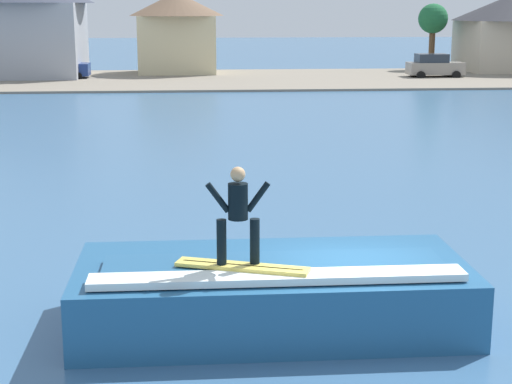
{
  "coord_description": "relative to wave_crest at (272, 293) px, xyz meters",
  "views": [
    {
      "loc": [
        -2.69,
        -12.97,
        5.42
      ],
      "look_at": [
        -1.34,
        3.7,
        1.6
      ],
      "focal_mm": 57.43,
      "sensor_mm": 36.0,
      "label": 1
    }
  ],
  "objects": [
    {
      "name": "surfboard",
      "position": [
        -0.56,
        -0.65,
        0.7
      ],
      "size": [
        2.19,
        1.09,
        0.06
      ],
      "color": "#EAD159",
      "rests_on": "wave_crest"
    },
    {
      "name": "wave_crest",
      "position": [
        0.0,
        0.0,
        0.0
      ],
      "size": [
        6.67,
        3.06,
        1.26
      ],
      "color": "#235987",
      "rests_on": "ground_plane"
    },
    {
      "name": "house_small_cottage",
      "position": [
        -2.25,
        53.0,
        3.03
      ],
      "size": [
        7.44,
        7.44,
        6.44
      ],
      "color": "beige",
      "rests_on": "ground_plane"
    },
    {
      "name": "tree_tall_bare",
      "position": [
        18.95,
        54.79,
        3.6
      ],
      "size": [
        2.45,
        2.45,
        5.57
      ],
      "color": "brown",
      "rests_on": "ground_plane"
    },
    {
      "name": "ground_plane",
      "position": [
        1.34,
        -0.27,
        -0.6
      ],
      "size": [
        260.0,
        260.0,
        0.0
      ],
      "primitive_type": "plane",
      "color": "#3B648C"
    },
    {
      "name": "car_far_shore",
      "position": [
        17.13,
        47.78,
        0.35
      ],
      "size": [
        4.14,
        2.14,
        1.86
      ],
      "color": "gray",
      "rests_on": "ground_plane"
    },
    {
      "name": "car_near_shore",
      "position": [
        -10.99,
        48.89,
        0.35
      ],
      "size": [
        4.31,
        2.26,
        1.86
      ],
      "color": "navy",
      "rests_on": "ground_plane"
    },
    {
      "name": "surfer",
      "position": [
        -0.61,
        -0.59,
        1.62
      ],
      "size": [
        1.04,
        0.32,
        1.6
      ],
      "color": "black",
      "rests_on": "surfboard"
    },
    {
      "name": "house_with_chimney",
      "position": [
        -13.28,
        50.78,
        3.74
      ],
      "size": [
        9.9,
        9.9,
        8.13
      ],
      "color": "#9EA3AD",
      "rests_on": "ground_plane"
    },
    {
      "name": "shoreline_bank",
      "position": [
        1.34,
        47.62,
        -0.52
      ],
      "size": [
        120.0,
        16.98,
        0.15
      ],
      "color": "gray",
      "rests_on": "ground_plane"
    }
  ]
}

